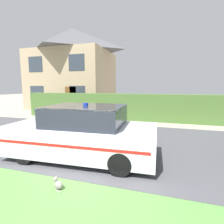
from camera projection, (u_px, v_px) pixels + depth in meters
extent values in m
plane|color=#A89E8E|center=(68.00, 206.00, 3.08)|extent=(80.00, 80.00, 0.00)
cube|color=#4C4C51|center=(120.00, 142.00, 6.63)|extent=(28.00, 5.95, 0.01)
cube|color=#568C42|center=(66.00, 208.00, 3.01)|extent=(28.00, 1.70, 0.01)
cube|color=#4C7233|center=(127.00, 107.00, 11.06)|extent=(14.18, 0.73, 1.65)
cylinder|color=black|center=(56.00, 137.00, 6.24)|extent=(0.58, 0.23, 0.58)
cylinder|color=black|center=(24.00, 153.00, 4.72)|extent=(0.58, 0.23, 0.58)
cylinder|color=black|center=(130.00, 143.00, 5.60)|extent=(0.58, 0.23, 0.58)
cylinder|color=black|center=(120.00, 164.00, 4.08)|extent=(0.58, 0.23, 0.58)
cube|color=silver|center=(81.00, 138.00, 5.12)|extent=(4.35, 1.99, 0.82)
cube|color=#232833|center=(86.00, 115.00, 4.98)|extent=(2.19, 1.71, 0.56)
cube|color=silver|center=(86.00, 106.00, 4.94)|extent=(2.19, 1.71, 0.04)
cube|color=red|center=(92.00, 129.00, 5.97)|extent=(4.05, 0.21, 0.07)
cube|color=red|center=(66.00, 146.00, 4.25)|extent=(4.05, 0.21, 0.07)
cylinder|color=#1933A5|center=(86.00, 104.00, 4.94)|extent=(0.15, 0.15, 0.08)
ellipsoid|color=gray|center=(59.00, 185.00, 3.58)|extent=(0.23, 0.18, 0.17)
ellipsoid|color=beige|center=(56.00, 185.00, 3.62)|extent=(0.07, 0.09, 0.10)
sphere|color=gray|center=(55.00, 179.00, 3.61)|extent=(0.10, 0.10, 0.10)
cone|color=gray|center=(56.00, 177.00, 3.62)|extent=(0.04, 0.04, 0.04)
cone|color=gray|center=(54.00, 178.00, 3.58)|extent=(0.04, 0.04, 0.04)
cylinder|color=gray|center=(58.00, 191.00, 3.49)|extent=(0.17, 0.07, 0.03)
cube|color=tan|center=(73.00, 81.00, 17.30)|extent=(7.12, 5.80, 5.39)
pyramid|color=#56565B|center=(72.00, 40.00, 16.76)|extent=(7.48, 6.09, 2.23)
cube|color=brown|center=(71.00, 99.00, 14.40)|extent=(1.00, 0.02, 2.10)
cube|color=#333D47|center=(37.00, 93.00, 15.28)|extent=(1.40, 0.02, 1.30)
cube|color=#333D47|center=(77.00, 94.00, 14.15)|extent=(1.40, 0.02, 1.30)
cube|color=#333D47|center=(35.00, 64.00, 14.93)|extent=(1.40, 0.02, 1.30)
cube|color=#333D47|center=(76.00, 62.00, 13.80)|extent=(1.40, 0.02, 1.30)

